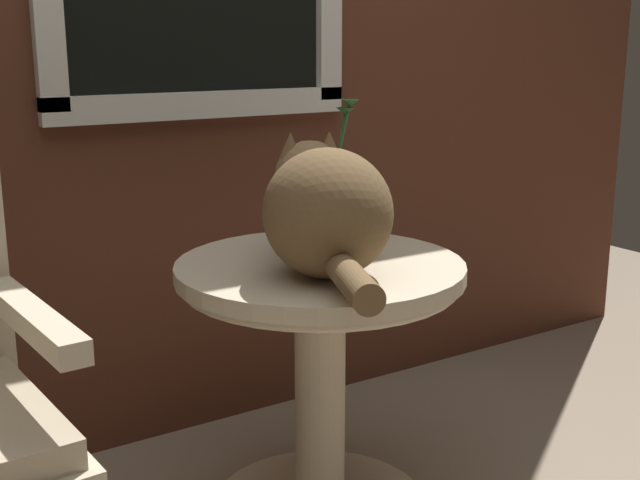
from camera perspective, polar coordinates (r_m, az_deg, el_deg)
name	(u,v)px	position (r m, az deg, el deg)	size (l,w,h in m)	color
wicker_side_table	(320,347)	(1.88, 0.00, -7.37)	(0.64, 0.64, 0.62)	beige
cat	(325,208)	(1.70, 0.36, 2.21)	(0.35, 0.58, 0.28)	brown
pewter_vase_with_ivy	(337,202)	(1.97, 1.21, 2.62)	(0.14, 0.14, 0.34)	#99999E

